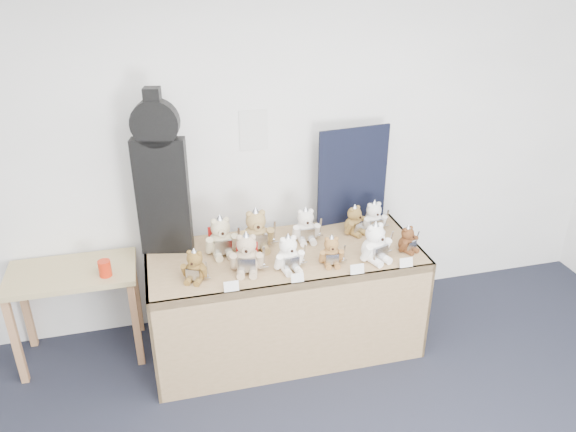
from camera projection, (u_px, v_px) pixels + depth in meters
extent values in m
plane|color=white|center=(253.00, 157.00, 4.19)|extent=(6.00, 0.00, 6.00)
cube|color=silver|center=(254.00, 130.00, 4.09)|extent=(0.21, 0.00, 0.30)
cube|color=olive|center=(285.00, 256.00, 4.00)|extent=(1.96, 0.83, 0.06)
cube|color=olive|center=(299.00, 332.00, 3.83)|extent=(1.95, 0.03, 0.81)
cube|color=olive|center=(152.00, 319.00, 3.96)|extent=(0.03, 0.81, 0.81)
cube|color=olive|center=(405.00, 283.00, 4.38)|extent=(0.03, 0.81, 0.81)
cube|color=#978351|center=(71.00, 273.00, 3.93)|extent=(0.89, 0.50, 0.04)
cube|color=#976341|center=(16.00, 342.00, 3.83)|extent=(0.05, 0.05, 0.69)
cube|color=#976341|center=(26.00, 308.00, 4.18)|extent=(0.05, 0.05, 0.69)
cube|color=#976341|center=(136.00, 325.00, 4.00)|extent=(0.05, 0.05, 0.69)
cube|color=#976341|center=(136.00, 293.00, 4.35)|extent=(0.05, 0.05, 0.69)
cube|color=black|center=(163.00, 197.00, 3.84)|extent=(0.37, 0.18, 0.84)
cylinder|color=black|center=(155.00, 123.00, 3.61)|extent=(0.33, 0.17, 0.31)
cube|color=black|center=(153.00, 104.00, 3.55)|extent=(0.12, 0.11, 0.21)
cube|color=black|center=(353.00, 176.00, 4.27)|extent=(0.57, 0.08, 0.76)
cylinder|color=red|center=(105.00, 268.00, 3.84)|extent=(0.09, 0.09, 0.12)
ellipsoid|color=brown|center=(196.00, 271.00, 3.66)|extent=(0.18, 0.17, 0.14)
sphere|color=brown|center=(195.00, 258.00, 3.62)|extent=(0.10, 0.10, 0.10)
cylinder|color=brown|center=(192.00, 263.00, 3.58)|extent=(0.05, 0.04, 0.04)
sphere|color=black|center=(192.00, 264.00, 3.57)|extent=(0.02, 0.02, 0.02)
sphere|color=brown|center=(189.00, 252.00, 3.60)|extent=(0.03, 0.03, 0.03)
sphere|color=brown|center=(199.00, 253.00, 3.59)|extent=(0.03, 0.03, 0.03)
cylinder|color=brown|center=(185.00, 270.00, 3.65)|extent=(0.07, 0.09, 0.11)
cylinder|color=brown|center=(205.00, 272.00, 3.63)|extent=(0.07, 0.09, 0.11)
cylinder|color=brown|center=(189.00, 280.00, 3.64)|extent=(0.08, 0.10, 0.04)
cylinder|color=brown|center=(198.00, 281.00, 3.63)|extent=(0.08, 0.10, 0.04)
cube|color=silver|center=(193.00, 275.00, 3.61)|extent=(0.09, 0.05, 0.08)
cone|color=silver|center=(194.00, 252.00, 3.60)|extent=(0.09, 0.09, 0.07)
cube|color=silver|center=(207.00, 271.00, 3.61)|extent=(0.02, 0.04, 0.15)
cube|color=silver|center=(208.00, 278.00, 3.63)|extent=(0.04, 0.02, 0.01)
ellipsoid|color=tan|center=(247.00, 260.00, 3.74)|extent=(0.21, 0.19, 0.18)
sphere|color=tan|center=(246.00, 244.00, 3.69)|extent=(0.13, 0.13, 0.13)
cylinder|color=tan|center=(246.00, 250.00, 3.64)|extent=(0.06, 0.04, 0.06)
sphere|color=black|center=(246.00, 252.00, 3.63)|extent=(0.02, 0.02, 0.02)
sphere|color=tan|center=(239.00, 238.00, 3.66)|extent=(0.04, 0.04, 0.04)
sphere|color=tan|center=(253.00, 237.00, 3.67)|extent=(0.04, 0.04, 0.04)
cylinder|color=tan|center=(234.00, 261.00, 3.72)|extent=(0.07, 0.11, 0.14)
cylinder|color=tan|center=(260.00, 261.00, 3.72)|extent=(0.07, 0.11, 0.14)
cylinder|color=tan|center=(241.00, 272.00, 3.71)|extent=(0.08, 0.13, 0.05)
cylinder|color=tan|center=(253.00, 272.00, 3.71)|extent=(0.08, 0.13, 0.05)
cube|color=silver|center=(247.00, 265.00, 3.68)|extent=(0.12, 0.04, 0.10)
cone|color=silver|center=(246.00, 237.00, 3.66)|extent=(0.11, 0.11, 0.09)
cube|color=silver|center=(264.00, 258.00, 3.70)|extent=(0.02, 0.05, 0.19)
cube|color=silver|center=(264.00, 267.00, 3.73)|extent=(0.05, 0.02, 0.01)
cube|color=#A01512|center=(247.00, 253.00, 3.80)|extent=(0.15, 0.06, 0.16)
ellipsoid|color=white|center=(288.00, 259.00, 3.77)|extent=(0.18, 0.16, 0.16)
sphere|color=white|center=(288.00, 245.00, 3.72)|extent=(0.12, 0.12, 0.12)
cylinder|color=white|center=(291.00, 250.00, 3.68)|extent=(0.05, 0.03, 0.05)
sphere|color=black|center=(292.00, 251.00, 3.67)|extent=(0.02, 0.02, 0.02)
sphere|color=white|center=(283.00, 240.00, 3.69)|extent=(0.04, 0.04, 0.04)
sphere|color=white|center=(294.00, 238.00, 3.71)|extent=(0.04, 0.04, 0.04)
cylinder|color=white|center=(278.00, 262.00, 3.72)|extent=(0.06, 0.10, 0.12)
cylinder|color=white|center=(300.00, 257.00, 3.78)|extent=(0.06, 0.10, 0.12)
cylinder|color=white|center=(286.00, 271.00, 3.73)|extent=(0.06, 0.11, 0.05)
cylinder|color=white|center=(296.00, 268.00, 3.76)|extent=(0.06, 0.11, 0.05)
cube|color=silver|center=(292.00, 263.00, 3.72)|extent=(0.11, 0.03, 0.09)
cone|color=silver|center=(288.00, 238.00, 3.70)|extent=(0.10, 0.10, 0.08)
cube|color=silver|center=(304.00, 254.00, 3.76)|extent=(0.02, 0.04, 0.17)
cube|color=silver|center=(304.00, 263.00, 3.79)|extent=(0.05, 0.01, 0.01)
ellipsoid|color=olive|center=(331.00, 256.00, 3.84)|extent=(0.15, 0.13, 0.14)
sphere|color=olive|center=(331.00, 244.00, 3.80)|extent=(0.10, 0.10, 0.10)
cylinder|color=olive|center=(332.00, 248.00, 3.76)|extent=(0.04, 0.03, 0.04)
sphere|color=black|center=(333.00, 249.00, 3.75)|extent=(0.02, 0.02, 0.02)
sphere|color=olive|center=(327.00, 239.00, 3.77)|extent=(0.03, 0.03, 0.03)
sphere|color=olive|center=(336.00, 239.00, 3.78)|extent=(0.03, 0.03, 0.03)
cylinder|color=olive|center=(322.00, 257.00, 3.81)|extent=(0.05, 0.08, 0.10)
cylinder|color=olive|center=(341.00, 256.00, 3.82)|extent=(0.05, 0.08, 0.10)
cylinder|color=olive|center=(328.00, 264.00, 3.81)|extent=(0.05, 0.09, 0.04)
cylinder|color=olive|center=(336.00, 264.00, 3.81)|extent=(0.05, 0.09, 0.04)
cube|color=silver|center=(332.00, 259.00, 3.79)|extent=(0.09, 0.03, 0.08)
cone|color=silver|center=(332.00, 239.00, 3.78)|extent=(0.09, 0.09, 0.07)
cube|color=silver|center=(344.00, 254.00, 3.81)|extent=(0.02, 0.03, 0.14)
cube|color=silver|center=(344.00, 260.00, 3.83)|extent=(0.04, 0.01, 0.01)
ellipsoid|color=white|center=(374.00, 249.00, 3.88)|extent=(0.22, 0.21, 0.18)
sphere|color=white|center=(375.00, 234.00, 3.82)|extent=(0.13, 0.13, 0.13)
cylinder|color=white|center=(381.00, 238.00, 3.79)|extent=(0.06, 0.05, 0.06)
sphere|color=black|center=(383.00, 240.00, 3.77)|extent=(0.02, 0.02, 0.02)
sphere|color=white|center=(371.00, 229.00, 3.78)|extent=(0.04, 0.04, 0.04)
sphere|color=white|center=(380.00, 225.00, 3.82)|extent=(0.04, 0.04, 0.04)
cylinder|color=white|center=(367.00, 253.00, 3.81)|extent=(0.08, 0.11, 0.14)
cylinder|color=white|center=(385.00, 246.00, 3.90)|extent=(0.08, 0.11, 0.14)
cylinder|color=white|center=(375.00, 261.00, 3.83)|extent=(0.09, 0.13, 0.05)
cylinder|color=white|center=(384.00, 258.00, 3.87)|extent=(0.09, 0.13, 0.05)
cube|color=silver|center=(381.00, 253.00, 3.82)|extent=(0.12, 0.06, 0.10)
cone|color=silver|center=(376.00, 226.00, 3.80)|extent=(0.11, 0.11, 0.09)
cube|color=silver|center=(390.00, 242.00, 3.89)|extent=(0.03, 0.05, 0.19)
cube|color=silver|center=(389.00, 251.00, 3.92)|extent=(0.05, 0.02, 0.01)
ellipsoid|color=#55321D|center=(407.00, 244.00, 4.00)|extent=(0.16, 0.15, 0.12)
sphere|color=#55321D|center=(408.00, 233.00, 3.96)|extent=(0.09, 0.09, 0.09)
cylinder|color=#55321D|center=(412.00, 236.00, 3.94)|extent=(0.04, 0.03, 0.04)
sphere|color=black|center=(413.00, 237.00, 3.93)|extent=(0.01, 0.01, 0.01)
sphere|color=#55321D|center=(405.00, 230.00, 3.93)|extent=(0.03, 0.03, 0.03)
sphere|color=#55321D|center=(411.00, 228.00, 3.96)|extent=(0.03, 0.03, 0.03)
cylinder|color=#55321D|center=(403.00, 246.00, 3.95)|extent=(0.06, 0.08, 0.09)
cylinder|color=#55321D|center=(414.00, 241.00, 4.02)|extent=(0.06, 0.08, 0.09)
cylinder|color=#55321D|center=(408.00, 252.00, 3.97)|extent=(0.07, 0.09, 0.04)
cylinder|color=#55321D|center=(413.00, 249.00, 4.00)|extent=(0.07, 0.09, 0.04)
cube|color=silver|center=(412.00, 246.00, 3.96)|extent=(0.08, 0.05, 0.07)
cone|color=silver|center=(408.00, 229.00, 3.94)|extent=(0.08, 0.08, 0.06)
cube|color=silver|center=(417.00, 239.00, 4.01)|extent=(0.02, 0.03, 0.13)
cube|color=silver|center=(416.00, 245.00, 4.04)|extent=(0.04, 0.02, 0.01)
ellipsoid|color=#C2B58E|center=(221.00, 243.00, 3.95)|extent=(0.20, 0.17, 0.19)
sphere|color=#C2B58E|center=(220.00, 227.00, 3.90)|extent=(0.14, 0.14, 0.14)
cylinder|color=#C2B58E|center=(222.00, 232.00, 3.85)|extent=(0.06, 0.03, 0.06)
sphere|color=black|center=(223.00, 234.00, 3.83)|extent=(0.02, 0.02, 0.02)
sphere|color=#C2B58E|center=(214.00, 222.00, 3.86)|extent=(0.04, 0.04, 0.04)
sphere|color=#C2B58E|center=(226.00, 220.00, 3.88)|extent=(0.04, 0.04, 0.04)
cylinder|color=#C2B58E|center=(209.00, 245.00, 3.90)|extent=(0.06, 0.11, 0.14)
cylinder|color=#C2B58E|center=(234.00, 242.00, 3.95)|extent=(0.06, 0.11, 0.14)
cylinder|color=#C2B58E|center=(218.00, 255.00, 3.91)|extent=(0.06, 0.12, 0.06)
cylinder|color=#C2B58E|center=(229.00, 253.00, 3.93)|extent=(0.06, 0.12, 0.06)
cube|color=silver|center=(223.00, 247.00, 3.89)|extent=(0.12, 0.03, 0.10)
cone|color=silver|center=(220.00, 220.00, 3.87)|extent=(0.12, 0.12, 0.09)
cube|color=silver|center=(238.00, 238.00, 3.94)|extent=(0.02, 0.05, 0.20)
cube|color=silver|center=(239.00, 248.00, 3.97)|extent=(0.06, 0.01, 0.01)
cube|color=#A01512|center=(219.00, 237.00, 4.00)|extent=(0.15, 0.05, 0.17)
ellipsoid|color=#9A7E4D|center=(256.00, 237.00, 4.02)|extent=(0.20, 0.17, 0.20)
sphere|color=#9A7E4D|center=(256.00, 221.00, 3.96)|extent=(0.15, 0.15, 0.15)
cylinder|color=#9A7E4D|center=(258.00, 226.00, 3.91)|extent=(0.06, 0.03, 0.06)
sphere|color=black|center=(258.00, 227.00, 3.89)|extent=(0.02, 0.02, 0.02)
sphere|color=#9A7E4D|center=(249.00, 214.00, 3.93)|extent=(0.05, 0.05, 0.05)
sphere|color=#9A7E4D|center=(262.00, 213.00, 3.95)|extent=(0.05, 0.05, 0.05)
cylinder|color=#9A7E4D|center=(244.00, 239.00, 3.97)|extent=(0.06, 0.11, 0.15)
cylinder|color=#9A7E4D|center=(270.00, 236.00, 4.02)|extent=(0.06, 0.11, 0.15)
cylinder|color=#9A7E4D|center=(252.00, 249.00, 3.97)|extent=(0.06, 0.13, 0.06)
cylinder|color=#9A7E4D|center=(265.00, 248.00, 4.00)|extent=(0.06, 0.13, 0.06)
cube|color=silver|center=(259.00, 242.00, 3.95)|extent=(0.13, 0.02, 0.11)
cone|color=silver|center=(256.00, 213.00, 3.93)|extent=(0.12, 0.12, 0.09)
cube|color=silver|center=(274.00, 233.00, 4.00)|extent=(0.02, 0.05, 0.21)
cube|color=silver|center=(274.00, 242.00, 4.03)|extent=(0.06, 0.01, 0.01)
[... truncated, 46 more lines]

